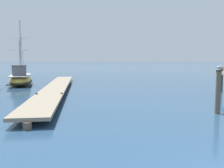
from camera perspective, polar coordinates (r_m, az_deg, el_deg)
floating_dock at (r=21.06m, az=-12.76°, el=-0.79°), size 3.03×22.32×0.53m
fishing_boat_0 at (r=27.46m, az=-20.36°, el=1.20°), size 3.22×7.65×6.88m
mooring_piling at (r=13.47m, az=23.25°, el=-1.55°), size 0.30×0.30×2.19m
perched_seagull at (r=13.37m, az=23.45°, el=3.57°), size 0.36×0.24×0.26m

